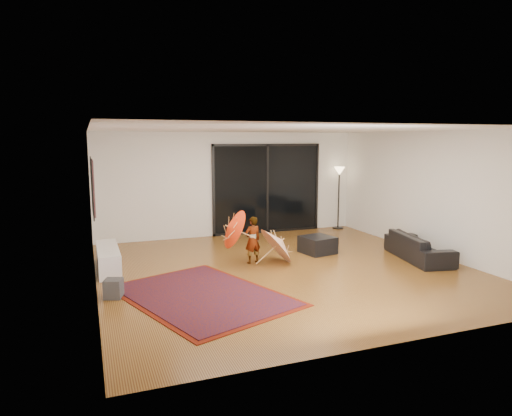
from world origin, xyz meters
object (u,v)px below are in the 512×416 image
media_console (108,259)px  ottoman (318,245)px  sofa (419,247)px  child (253,240)px

media_console → ottoman: media_console is taller
media_console → sofa: sofa is taller
media_console → child: (2.80, -0.54, 0.26)m
sofa → child: bearing=86.5°
sofa → ottoman: sofa is taller
media_console → sofa: bearing=-13.5°
media_console → ottoman: (4.45, -0.26, -0.03)m
media_console → sofa: 6.37m
ottoman → child: (-1.65, -0.28, 0.30)m
sofa → ottoman: bearing=67.1°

